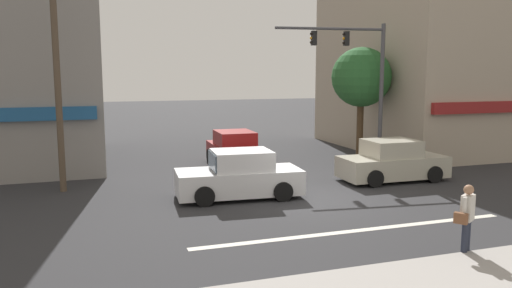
# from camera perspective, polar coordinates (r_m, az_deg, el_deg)

# --- Properties ---
(ground_plane) EXTENTS (120.00, 120.00, 0.00)m
(ground_plane) POSITION_cam_1_polar(r_m,az_deg,el_deg) (16.54, 5.43, -6.28)
(ground_plane) COLOR #2B2B2D
(lane_marking_stripe) EXTENTS (9.00, 0.24, 0.01)m
(lane_marking_stripe) POSITION_cam_1_polar(r_m,az_deg,el_deg) (13.54, 11.51, -9.67)
(lane_marking_stripe) COLOR silver
(lane_marking_stripe) RESTS_ON ground
(building_right_corner) EXTENTS (13.53, 11.03, 11.51)m
(building_right_corner) POSITION_cam_1_polar(r_m,az_deg,el_deg) (30.80, 23.04, 10.56)
(building_right_corner) COLOR tan
(building_right_corner) RESTS_ON ground
(street_tree) EXTENTS (2.81, 2.81, 5.31)m
(street_tree) POSITION_cam_1_polar(r_m,az_deg,el_deg) (24.19, 11.95, 7.42)
(street_tree) COLOR #4C3823
(street_tree) RESTS_ON ground
(utility_pole_near_left) EXTENTS (1.40, 0.22, 7.41)m
(utility_pole_near_left) POSITION_cam_1_polar(r_m,az_deg,el_deg) (18.33, -21.75, 6.77)
(utility_pole_near_left) COLOR brown
(utility_pole_near_left) RESTS_ON ground
(traffic_light_mast) EXTENTS (4.86, 0.74, 6.20)m
(traffic_light_mast) POSITION_cam_1_polar(r_m,az_deg,el_deg) (22.19, 11.91, 8.14)
(traffic_light_mast) COLOR #47474C
(traffic_light_mast) RESTS_ON ground
(sedan_waiting_far) EXTENTS (4.21, 2.11, 1.58)m
(sedan_waiting_far) POSITION_cam_1_polar(r_m,az_deg,el_deg) (16.52, -1.92, -3.73)
(sedan_waiting_far) COLOR silver
(sedan_waiting_far) RESTS_ON ground
(sedan_crossing_center) EXTENTS (1.97, 4.15, 1.58)m
(sedan_crossing_center) POSITION_cam_1_polar(r_m,az_deg,el_deg) (21.99, -2.49, -0.76)
(sedan_crossing_center) COLOR maroon
(sedan_crossing_center) RESTS_ON ground
(sedan_approaching_near) EXTENTS (4.12, 1.92, 1.58)m
(sedan_approaching_near) POSITION_cam_1_polar(r_m,az_deg,el_deg) (19.82, 15.32, -2.03)
(sedan_approaching_near) COLOR #B7B29E
(sedan_approaching_near) RESTS_ON ground
(pedestrian_foreground_with_bag) EXTENTS (0.66, 0.48, 1.67)m
(pedestrian_foreground_with_bag) POSITION_cam_1_polar(r_m,az_deg,el_deg) (12.08, 22.94, -7.66)
(pedestrian_foreground_with_bag) COLOR #232838
(pedestrian_foreground_with_bag) RESTS_ON ground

